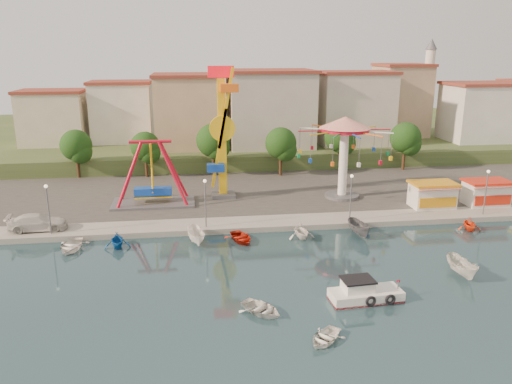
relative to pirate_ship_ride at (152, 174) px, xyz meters
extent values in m
plane|color=#122C34|center=(14.12, -22.13, -4.39)|extent=(200.00, 200.00, 0.00)
cube|color=#9E998E|center=(14.12, 39.87, -4.09)|extent=(200.00, 100.00, 0.60)
cube|color=#4C4944|center=(14.12, 7.87, -3.79)|extent=(90.00, 28.00, 0.01)
cube|color=#384C26|center=(14.12, 44.87, -2.89)|extent=(200.00, 60.00, 3.00)
cube|color=#59595E|center=(0.00, 0.00, -3.64)|extent=(10.00, 5.00, 0.30)
cube|color=blue|center=(0.00, 0.00, -2.19)|extent=(4.50, 1.40, 1.00)
cylinder|color=red|center=(0.00, 0.00, 4.01)|extent=(5.00, 0.40, 0.40)
cube|color=#59595E|center=(8.74, 2.17, -3.54)|extent=(3.00, 3.00, 0.50)
cube|color=yellow|center=(8.74, 2.17, 3.71)|extent=(1.00, 1.00, 15.00)
cube|color=#FC0E19|center=(8.74, 2.17, 12.01)|extent=(3.20, 0.50, 1.40)
cylinder|color=yellow|center=(8.74, 1.37, 5.21)|extent=(3.20, 0.50, 3.20)
cube|color=yellow|center=(9.20, 1.17, 7.66)|extent=(2.20, 0.35, 9.89)
cube|color=orange|center=(9.67, 1.17, 10.12)|extent=(2.20, 1.20, 1.00)
cylinder|color=#59595E|center=(23.93, -0.21, -3.59)|extent=(4.40, 4.40, 0.40)
cylinder|color=white|center=(23.93, -0.21, 0.71)|extent=(1.10, 1.10, 9.00)
cylinder|color=red|center=(23.93, -0.21, 5.01)|extent=(6.00, 6.00, 0.50)
cone|color=red|center=(23.93, -0.21, 5.91)|extent=(6.40, 6.40, 1.40)
cube|color=white|center=(33.50, -5.63, -2.39)|extent=(5.00, 3.00, 2.80)
cube|color=orange|center=(33.50, -5.63, -0.84)|extent=(5.40, 3.40, 0.25)
cube|color=red|center=(33.50, -7.33, -1.19)|extent=(5.00, 0.77, 0.43)
cube|color=white|center=(40.47, -5.63, -2.39)|extent=(5.00, 3.00, 2.80)
cube|color=red|center=(40.47, -5.63, -0.84)|extent=(5.40, 3.40, 0.25)
cube|color=red|center=(40.47, -7.33, -1.19)|extent=(5.00, 0.77, 0.43)
cylinder|color=#59595E|center=(-9.88, -9.13, -1.29)|extent=(0.14, 0.14, 5.00)
cylinder|color=#59595E|center=(6.12, -9.13, -1.29)|extent=(0.14, 0.14, 5.00)
cylinder|color=#59595E|center=(22.12, -9.13, -1.29)|extent=(0.14, 0.14, 5.00)
cylinder|color=#59595E|center=(38.12, -9.13, -1.29)|extent=(0.14, 0.14, 5.00)
cylinder|color=#382314|center=(-11.88, 14.85, -2.00)|extent=(0.44, 0.44, 3.60)
sphere|color=black|center=(-11.88, 14.85, 1.10)|extent=(4.60, 4.60, 4.60)
cylinder|color=#382314|center=(-1.88, 14.12, -2.09)|extent=(0.44, 0.44, 3.40)
sphere|color=black|center=(-1.88, 14.12, 0.83)|extent=(4.35, 4.35, 4.35)
cylinder|color=#382314|center=(8.12, 13.68, -1.83)|extent=(0.44, 0.44, 3.92)
sphere|color=black|center=(8.12, 13.68, 1.54)|extent=(5.02, 5.02, 5.02)
cylinder|color=#382314|center=(18.12, 12.24, -1.96)|extent=(0.44, 0.44, 3.66)
sphere|color=black|center=(18.12, 12.24, 1.18)|extent=(4.68, 4.68, 4.68)
cylinder|color=#382314|center=(28.12, 15.23, -1.89)|extent=(0.44, 0.44, 3.80)
sphere|color=black|center=(28.12, 15.23, 1.37)|extent=(4.86, 4.86, 4.86)
cylinder|color=#382314|center=(38.12, 13.41, -1.91)|extent=(0.44, 0.44, 3.77)
sphere|color=black|center=(38.12, 13.41, 1.33)|extent=(4.83, 4.83, 4.83)
cube|color=beige|center=(-19.25, 23.94, 4.54)|extent=(9.26, 9.53, 11.87)
cube|color=silver|center=(-7.21, 29.26, 2.92)|extent=(12.33, 9.01, 8.63)
cube|color=tan|center=(5.93, 29.83, 4.22)|extent=(11.95, 9.28, 11.23)
cube|color=beige|center=(19.72, 26.68, 3.20)|extent=(12.59, 10.50, 9.20)
cube|color=beige|center=(33.19, 30.08, 3.22)|extent=(10.75, 9.23, 9.24)
cube|color=tan|center=(46.49, 28.21, 4.21)|extent=(12.77, 10.96, 11.21)
cube|color=silver|center=(58.27, 26.65, 4.78)|extent=(8.23, 8.98, 12.36)
cylinder|color=silver|center=(50.12, 31.87, 6.61)|extent=(1.80, 1.80, 16.00)
cylinder|color=#59595E|center=(50.12, 31.87, 11.61)|extent=(2.80, 2.80, 0.30)
cone|color=#59595E|center=(50.12, 31.87, 15.61)|extent=(2.20, 2.20, 2.00)
cube|color=white|center=(18.00, -26.10, -4.05)|extent=(5.80, 2.55, 1.02)
cube|color=red|center=(18.00, -26.10, -4.30)|extent=(5.80, 2.55, 0.18)
cube|color=white|center=(17.32, -25.99, -3.21)|extent=(2.38, 1.86, 1.02)
cube|color=black|center=(17.32, -25.99, -2.64)|extent=(2.62, 2.10, 0.14)
torus|color=black|center=(18.00, -27.23, -3.88)|extent=(0.87, 0.29, 0.86)
torus|color=black|center=(19.58, -27.18, -3.88)|extent=(0.87, 0.29, 0.86)
imported|color=white|center=(9.59, -26.99, -4.03)|extent=(4.16, 4.27, 0.72)
imported|color=white|center=(13.29, -31.28, -4.08)|extent=(3.66, 3.68, 0.63)
imported|color=silver|center=(27.78, -22.97, -3.60)|extent=(1.67, 4.16, 1.59)
imported|color=silver|center=(-11.54, -7.81, -2.93)|extent=(6.14, 2.84, 1.74)
imported|color=white|center=(-7.27, -12.33, -3.97)|extent=(3.27, 4.31, 0.84)
imported|color=#1255A5|center=(-2.81, -12.33, -3.61)|extent=(2.95, 3.30, 1.56)
imported|color=white|center=(5.04, -12.33, -3.59)|extent=(2.17, 4.35, 1.61)
imported|color=#B71F0E|center=(9.57, -12.33, -4.00)|extent=(3.69, 4.41, 0.79)
imported|color=white|center=(15.89, -12.33, -3.57)|extent=(3.13, 3.49, 1.66)
imported|color=#57575C|center=(22.16, -12.33, -3.60)|extent=(2.11, 4.28, 1.58)
imported|color=#F84216|center=(34.62, -12.33, -3.66)|extent=(2.89, 3.19, 1.46)
camera|label=1|loc=(4.79, -60.03, 14.61)|focal=35.00mm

